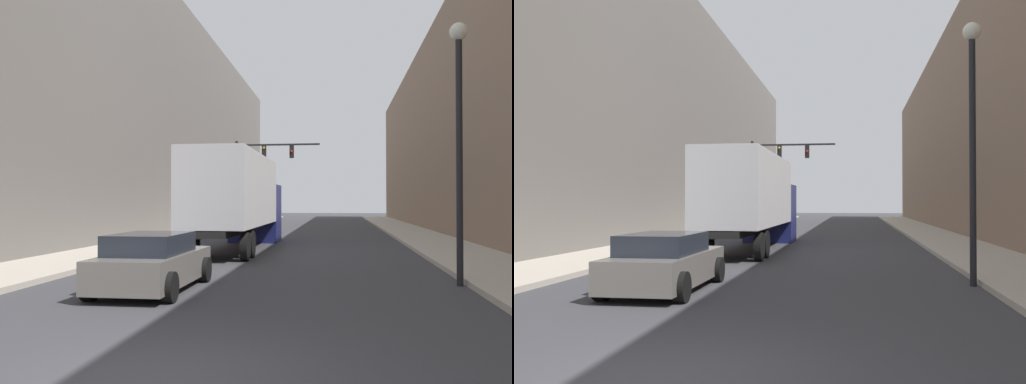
% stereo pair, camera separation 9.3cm
% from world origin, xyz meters
% --- Properties ---
extents(ground_plane, '(200.00, 200.00, 0.00)m').
position_xyz_m(ground_plane, '(0.00, 0.00, 0.00)').
color(ground_plane, '#38383D').
extents(sidewalk_right, '(3.11, 80.00, 0.15)m').
position_xyz_m(sidewalk_right, '(6.79, 30.00, 0.07)').
color(sidewalk_right, '#B2A899').
rests_on(sidewalk_right, ground).
extents(sidewalk_left, '(3.11, 80.00, 0.15)m').
position_xyz_m(sidewalk_left, '(-6.79, 30.00, 0.07)').
color(sidewalk_left, '#B2A899').
rests_on(sidewalk_left, ground).
extents(building_right, '(6.00, 80.00, 13.89)m').
position_xyz_m(building_right, '(11.35, 30.00, 6.94)').
color(building_right, '#846B56').
rests_on(building_right, ground).
extents(building_left, '(6.00, 80.00, 15.83)m').
position_xyz_m(building_left, '(-11.35, 30.00, 7.92)').
color(building_left, '#66605B').
rests_on(building_left, ground).
extents(semi_truck, '(2.44, 12.28, 3.97)m').
position_xyz_m(semi_truck, '(-2.10, 18.11, 2.23)').
color(semi_truck, silver).
rests_on(semi_truck, ground).
extents(sedan_car, '(1.96, 4.37, 1.33)m').
position_xyz_m(sedan_car, '(-2.10, 6.52, 0.64)').
color(sedan_car, slate).
rests_on(sedan_car, ground).
extents(traffic_signal_gantry, '(6.04, 0.35, 6.43)m').
position_xyz_m(traffic_signal_gantry, '(-3.69, 34.06, 4.44)').
color(traffic_signal_gantry, black).
rests_on(traffic_signal_gantry, ground).
extents(street_lamp, '(0.44, 0.44, 6.45)m').
position_xyz_m(street_lamp, '(5.08, 8.25, 4.17)').
color(street_lamp, black).
rests_on(street_lamp, ground).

